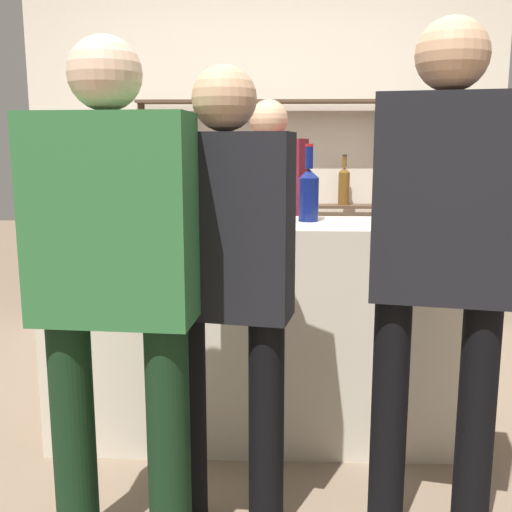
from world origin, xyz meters
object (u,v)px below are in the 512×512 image
counter_bottle_0 (171,192)px  customer_left (114,272)px  counter_bottle_1 (279,196)px  ice_bucket (423,199)px  customer_center (226,270)px  customer_right (441,246)px  counter_bottle_2 (309,193)px  wine_glass (192,196)px  server_behind_counter (268,219)px  cork_jar (231,209)px

counter_bottle_0 → customer_left: bearing=-94.5°
counter_bottle_1 → ice_bucket: (0.63, 0.11, -0.02)m
customer_center → customer_left: bearing=128.3°
counter_bottle_1 → customer_center: bearing=-106.0°
counter_bottle_1 → customer_right: 0.82m
counter_bottle_2 → customer_left: size_ratio=0.21×
wine_glass → counter_bottle_0: bearing=-114.2°
ice_bucket → server_behind_counter: bearing=138.0°
counter_bottle_1 → wine_glass: bearing=168.8°
server_behind_counter → wine_glass: bearing=-7.5°
counter_bottle_1 → counter_bottle_2: 0.18m
server_behind_counter → counter_bottle_0: bearing=-7.0°
customer_right → server_behind_counter: customer_right is taller
counter_bottle_1 → wine_glass: size_ratio=2.09×
counter_bottle_2 → wine_glass: bearing=-175.0°
customer_center → server_behind_counter: bearing=5.8°
counter_bottle_0 → server_behind_counter: bearing=63.6°
wine_glass → cork_jar: bearing=-29.8°
cork_jar → customer_left: bearing=-111.6°
customer_left → wine_glass: bearing=-3.6°
customer_center → customer_left: 0.37m
customer_right → customer_center: customer_right is taller
ice_bucket → cork_jar: (-0.83, -0.13, -0.03)m
counter_bottle_0 → server_behind_counter: size_ratio=0.24×
counter_bottle_2 → server_behind_counter: server_behind_counter is taller
ice_bucket → customer_center: bearing=-138.2°
counter_bottle_2 → server_behind_counter: size_ratio=0.22×
counter_bottle_1 → cork_jar: size_ratio=2.29×
cork_jar → customer_center: bearing=-87.4°
counter_bottle_1 → customer_center: size_ratio=0.20×
counter_bottle_2 → ice_bucket: bearing=-1.6°
customer_right → customer_left: customer_right is taller
counter_bottle_1 → counter_bottle_2: counter_bottle_2 is taller
cork_jar → counter_bottle_2: bearing=23.7°
counter_bottle_1 → ice_bucket: 0.64m
counter_bottle_0 → customer_center: customer_center is taller
wine_glass → cork_jar: size_ratio=1.10×
ice_bucket → counter_bottle_1: bearing=-170.5°
cork_jar → counter_bottle_0: bearing=-170.1°
wine_glass → customer_right: bearing=-38.2°
wine_glass → customer_right: customer_right is taller
cork_jar → server_behind_counter: server_behind_counter is taller
counter_bottle_0 → wine_glass: 0.16m
counter_bottle_0 → customer_left: 0.74m
ice_bucket → cork_jar: ice_bucket is taller
counter_bottle_1 → server_behind_counter: (-0.05, 0.72, -0.19)m
cork_jar → server_behind_counter: 0.77m
ice_bucket → customer_left: 1.44m
counter_bottle_0 → ice_bucket: counter_bottle_0 is taller
counter_bottle_1 → server_behind_counter: bearing=94.3°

